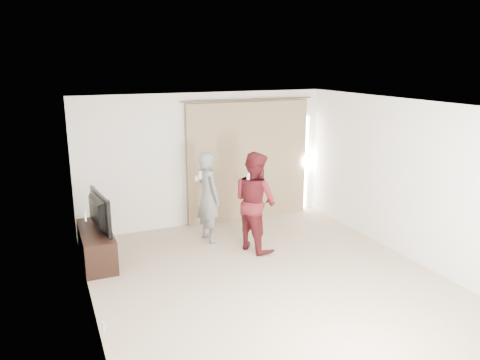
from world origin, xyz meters
name	(u,v)px	position (x,y,z in m)	size (l,w,h in m)	color
floor	(267,278)	(0.00, 0.00, 0.00)	(5.50, 5.50, 0.00)	tan
wall_back	(205,159)	(0.00, 2.75, 1.30)	(5.00, 0.04, 2.60)	white
wall_left	(87,218)	(-2.50, 0.00, 1.30)	(0.04, 5.50, 2.60)	white
ceiling	(269,105)	(0.00, 0.00, 2.60)	(5.00, 5.50, 0.01)	white
curtain	(249,161)	(0.91, 2.68, 1.20)	(2.80, 0.11, 2.46)	tan
tv_console	(97,246)	(-2.27, 1.66, 0.27)	(0.48, 1.40, 0.54)	black
tv	(94,212)	(-2.27, 1.66, 0.84)	(1.06, 0.14, 0.61)	black
scratching_post	(103,237)	(-2.10, 2.22, 0.18)	(0.34, 0.34, 0.45)	#C6B387
person_man	(208,197)	(-0.27, 1.82, 0.82)	(0.50, 0.66, 1.65)	slate
person_woman	(255,201)	(0.33, 1.13, 0.86)	(0.87, 0.99, 1.72)	#56151A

